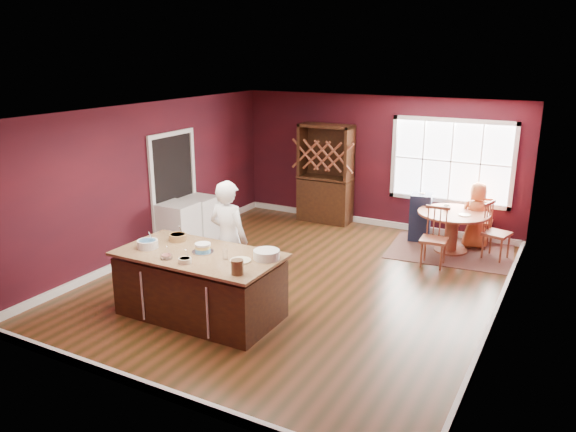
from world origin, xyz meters
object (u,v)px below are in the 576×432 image
Objects in this scene: chair_north at (482,219)px; chair_east at (497,231)px; chair_south at (434,237)px; dryer at (200,219)px; baker at (229,239)px; toddler at (418,200)px; layer_cake at (203,248)px; washer at (179,227)px; high_chair at (420,216)px; hutch at (325,174)px; seated_woman at (476,216)px; kitchen_island at (200,286)px; dining_table at (453,224)px.

chair_east is at bearing 113.67° from chair_north.
dryer is (-4.34, -0.78, -0.09)m from chair_south.
toddler is (1.74, 3.88, -0.08)m from baker.
layer_cake reaches higher than washer.
baker is 4.82m from chair_east.
high_chair is 2.24m from hutch.
chair_east is at bearing -10.12° from hutch.
chair_east is 1.07× the size of high_chair.
toddler is (-1.13, -0.41, 0.34)m from chair_north.
toddler is at bearing -17.93° from seated_woman.
chair_east is 1.59m from toddler.
chair_north reaches higher than kitchen_island.
chair_north is 3.28m from hutch.
high_chair is at bearing -19.16° from seated_woman.
high_chair is at bearing 151.81° from dining_table.
chair_north is (2.82, 4.97, -0.51)m from layer_cake.
baker is 1.74× the size of chair_east.
chair_east is at bearing 23.70° from washer.
kitchen_island is at bearing -85.54° from hutch.
toddler reaches higher than dryer.
chair_east is at bearing 114.82° from seated_woman.
high_chair is at bearing 110.76° from chair_south.
layer_cake is 0.24× the size of seated_woman.
chair_north is (-0.39, 0.76, -0.04)m from chair_east.
seated_woman is at bearing 3.81° from toddler.
layer_cake reaches higher than dryer.
layer_cake reaches higher than chair_south.
dryer is at bearing 122.12° from chair_east.
dining_table is 1.33× the size of high_chair.
chair_south is 1.37m from seated_woman.
chair_east is 5.48m from dryer.
chair_south is 1.16× the size of washer.
baker is 5.89× the size of layer_cake.
kitchen_island is 1.08× the size of hutch.
toddler is (-1.52, 0.35, 0.30)m from chair_east.
baker is 5.17m from chair_north.
kitchen_island is 2.62× the size of dryer.
dining_table is 0.80m from high_chair.
kitchen_island is 8.66× the size of toddler.
dryer is (-3.75, -2.03, -0.05)m from high_chair.
toddler is at bearing 69.65° from layer_cake.
hutch reaches higher than chair_south.
hutch is (-3.63, 0.65, 0.53)m from chair_east.
seated_woman is 4.81× the size of toddler.
dining_table is 1.24× the size of chair_east.
hutch reaches higher than dryer.
toddler is at bearing 28.41° from dryer.
seated_woman is at bearing 59.13° from layer_cake.
hutch is at bearing 94.82° from layer_cake.
seated_woman reaches higher than chair_east.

